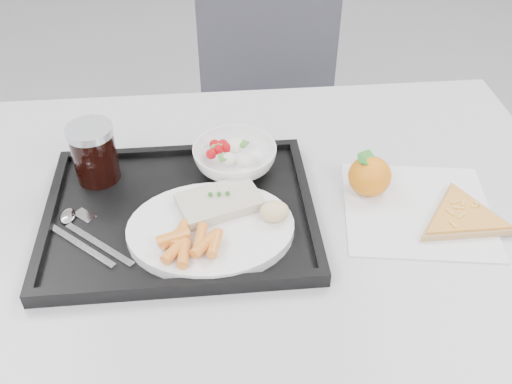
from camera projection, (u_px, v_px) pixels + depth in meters
table at (240, 236)px, 1.03m from camera, size 1.20×0.80×0.75m
chair at (271, 94)px, 1.69m from camera, size 0.49×0.49×0.93m
tray at (180, 214)px, 0.97m from camera, size 0.45×0.35×0.03m
dinner_plate at (211, 229)px, 0.92m from camera, size 0.27×0.27×0.02m
fish_fillet at (219, 202)px, 0.94m from camera, size 0.15×0.12×0.03m
bread_roll at (274, 211)px, 0.91m from camera, size 0.06×0.05×0.03m
salad_bowl at (235, 158)px, 1.04m from camera, size 0.15×0.15×0.05m
cola_glass at (94, 152)px, 1.00m from camera, size 0.08×0.08×0.11m
cutlery at (82, 232)px, 0.92m from camera, size 0.15×0.15×0.01m
napkin at (417, 209)px, 0.99m from camera, size 0.28×0.28×0.00m
tangerine at (370, 176)px, 1.00m from camera, size 0.08×0.08×0.07m
pizza_slice at (463, 217)px, 0.96m from camera, size 0.26×0.26×0.02m
carrot_pile at (188, 242)px, 0.87m from camera, size 0.10×0.09×0.03m
salad_contents at (231, 150)px, 1.04m from camera, size 0.08×0.08×0.02m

